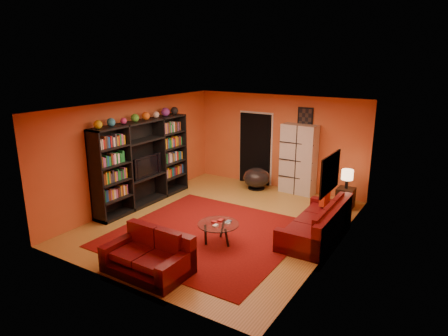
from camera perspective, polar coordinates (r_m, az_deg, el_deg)
The scene contains 20 objects.
floor at distance 9.07m, azimuth -0.44°, elevation -7.70°, with size 6.00×6.00×0.00m, color olive.
ceiling at distance 8.38m, azimuth -0.48°, elevation 8.85°, with size 6.00×6.00×0.00m, color white.
wall_back at distance 11.21m, azimuth 7.79°, elevation 3.72°, with size 6.00×6.00×0.00m, color #C6572B.
wall_front at distance 6.43m, azimuth -14.98°, elevation -5.81°, with size 6.00×6.00×0.00m, color #C6572B.
wall_left at distance 10.15m, azimuth -12.48°, elevation 2.23°, with size 6.00×6.00×0.00m, color #C6572B.
wall_right at distance 7.65m, azimuth 15.59°, elevation -2.39°, with size 6.00×6.00×0.00m, color #C6572B.
rug at distance 8.48m, azimuth -2.42°, elevation -9.39°, with size 3.60×3.60×0.01m, color #5A0B0A.
doorway at distance 11.53m, azimuth 4.48°, elevation 2.72°, with size 0.95×0.10×2.04m, color black.
wall_art_right at distance 7.29m, azimuth 14.93°, elevation -0.76°, with size 0.03×1.00×0.70m, color black.
wall_art_back at distance 10.78m, azimuth 11.55°, elevation 7.12°, with size 0.42×0.03×0.52m, color black.
entertainment_unit at distance 10.06m, azimuth -11.47°, elevation 0.69°, with size 0.45×3.00×2.10m, color black.
tv at distance 10.04m, azimuth -11.24°, elevation 0.32°, with size 0.12×0.93×0.54m, color black.
sofa at distance 8.47m, azimuth 13.55°, elevation -7.80°, with size 0.94×2.24×0.85m.
loveseat at distance 7.16m, azimuth -10.44°, elevation -12.16°, with size 1.47×0.89×0.85m.
throw_pillow at distance 9.13m, azimuth 14.24°, elevation -3.78°, with size 0.12×0.42×0.42m, color red.
coffee_table at distance 7.95m, azimuth -0.83°, elevation -8.28°, with size 0.82×0.82×0.41m.
storage_cabinet at distance 10.86m, azimuth 10.59°, elevation 1.23°, with size 0.94×0.42×1.88m, color beige.
bowl_chair at distance 11.19m, azimuth 4.67°, elevation -1.40°, with size 0.74×0.74×0.60m.
side_table at distance 10.24m, azimuth 16.94°, elevation -4.11°, with size 0.40×0.40×0.50m, color black.
table_lamp at distance 10.06m, azimuth 17.20°, elevation -1.00°, with size 0.28×0.28×0.47m.
Camera 1 is at (4.45, -7.03, 3.60)m, focal length 32.00 mm.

